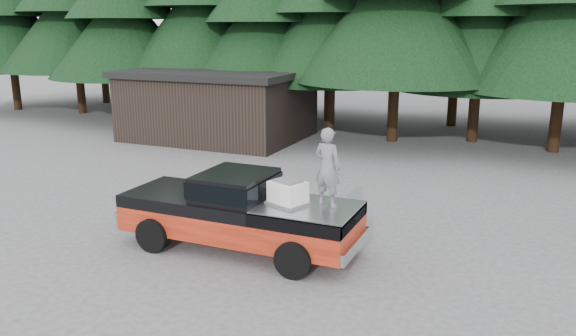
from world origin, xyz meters
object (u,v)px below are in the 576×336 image
at_px(man_on_bed, 328,167).
at_px(utility_building, 219,104).
at_px(air_compressor, 288,194).
at_px(pickup_truck, 240,223).

xyz_separation_m(man_on_bed, utility_building, (-9.89, 11.99, -0.57)).
height_order(air_compressor, utility_building, utility_building).
bearing_deg(man_on_bed, air_compressor, 29.06).
xyz_separation_m(air_compressor, utility_building, (-9.03, 12.26, 0.08)).
bearing_deg(pickup_truck, utility_building, 122.32).
bearing_deg(man_on_bed, pickup_truck, 17.40).
xyz_separation_m(pickup_truck, man_on_bed, (2.17, 0.21, 1.57)).
bearing_deg(utility_building, air_compressor, -53.63).
distance_m(pickup_truck, air_compressor, 1.60).
bearing_deg(utility_building, man_on_bed, -50.50).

